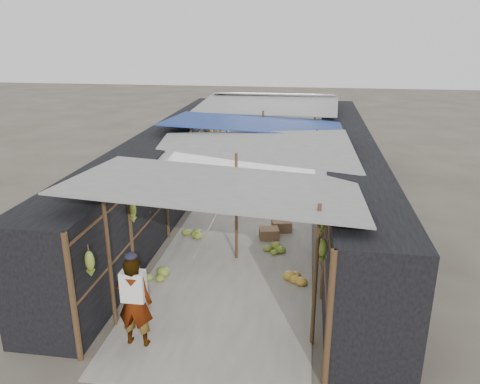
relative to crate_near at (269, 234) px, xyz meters
The scene contains 14 objects.
ground 4.28m from the crate_near, 99.05° to the right, with size 80.00×80.00×0.00m, color #6B6356.
aisle_slab 2.37m from the crate_near, 106.50° to the left, with size 3.60×16.00×0.02m, color #9E998E.
stall_left 4.19m from the crate_near, 146.03° to the left, with size 1.40×15.00×2.30m, color black.
stall_right 3.21m from the crate_near, 48.28° to the left, with size 1.40×15.00×2.30m, color black.
crate_near is the anchor object (origin of this frame).
crate_mid 0.62m from the crate_near, 61.71° to the left, with size 0.51×0.41×0.31m, color #896246.
crate_back 8.04m from the crate_near, 94.14° to the left, with size 0.43×0.35×0.28m, color #896246.
black_basin 5.27m from the crate_near, 85.58° to the left, with size 0.65×0.65×0.20m, color black.
vendor_elderly 5.09m from the crate_near, 111.81° to the right, with size 0.61×0.40×1.68m, color white.
shopper_blue 2.05m from the crate_near, 111.26° to the left, with size 0.70×0.54×1.44m, color navy.
vendor_seated 4.81m from the crate_near, 77.86° to the left, with size 0.62×0.35×0.95m, color #45413C.
market_canopy 3.51m from the crate_near, 103.85° to the left, with size 5.62×15.20×2.77m.
hanging_bananas 2.73m from the crate_near, 102.86° to the left, with size 3.95×14.13×0.85m.
floor_bananas 2.26m from the crate_near, 115.39° to the left, with size 3.65×9.73×0.34m.
Camera 1 is at (1.57, -6.98, 5.16)m, focal length 35.00 mm.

